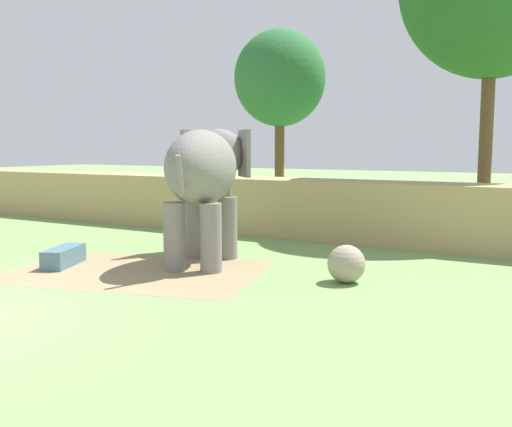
% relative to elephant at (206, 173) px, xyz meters
% --- Properties ---
extents(dirt_patch, '(6.46, 5.20, 0.01)m').
position_rel_elephant_xyz_m(dirt_patch, '(-0.76, -1.73, -2.17)').
color(dirt_patch, '#937F5B').
rests_on(dirt_patch, ground).
extents(embankment_wall, '(36.00, 1.80, 1.79)m').
position_rel_elephant_xyz_m(embankment_wall, '(-1.00, 4.86, -1.28)').
color(embankment_wall, tan).
rests_on(embankment_wall, ground).
extents(elephant, '(2.56, 4.25, 3.28)m').
position_rel_elephant_xyz_m(elephant, '(0.00, 0.00, 0.00)').
color(elephant, gray).
rests_on(elephant, ground).
extents(enrichment_ball, '(0.79, 0.79, 0.79)m').
position_rel_elephant_xyz_m(enrichment_ball, '(3.79, -0.39, -1.78)').
color(enrichment_ball, gray).
rests_on(enrichment_ball, ground).
extents(feed_trough, '(1.00, 1.48, 0.44)m').
position_rel_elephant_xyz_m(feed_trough, '(-2.66, -2.09, -1.95)').
color(feed_trough, slate).
rests_on(feed_trough, ground).
extents(tree_far_left, '(4.11, 4.11, 8.04)m').
position_rel_elephant_xyz_m(tree_far_left, '(-4.16, 11.92, 3.66)').
color(tree_far_left, brown).
rests_on(tree_far_left, ground).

